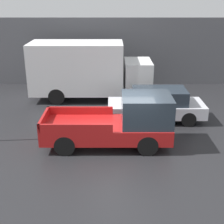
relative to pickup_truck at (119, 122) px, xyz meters
The scene contains 5 objects.
ground_plane 1.10m from the pickup_truck, 63.90° to the right, with size 60.00×60.00×0.00m, color #232326.
building_wall 9.43m from the pickup_truck, 88.82° to the left, with size 28.00×0.15×4.46m.
pickup_truck is the anchor object (origin of this frame).
car 3.33m from the pickup_truck, 55.49° to the left, with size 4.71×1.85×1.60m.
delivery_truck 6.52m from the pickup_truck, 106.52° to the left, with size 7.01×2.60×3.33m.
Camera 1 is at (-0.52, -11.35, 5.97)m, focal length 50.00 mm.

